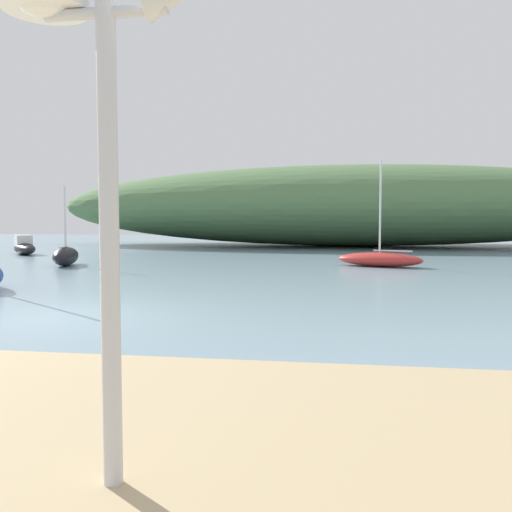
{
  "coord_description": "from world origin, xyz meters",
  "views": [
    {
      "loc": [
        5.38,
        -9.83,
        1.85
      ],
      "look_at": [
        2.86,
        6.12,
        0.81
      ],
      "focal_mm": 38.68,
      "sensor_mm": 36.0,
      "label": 1
    }
  ],
  "objects_px": {
    "motorboat_mid_channel": "(24,247)",
    "sailboat_by_sandbar": "(66,256)",
    "mast_structure": "(67,36)",
    "sailboat_centre_water": "(380,259)"
  },
  "relations": [
    {
      "from": "mast_structure",
      "to": "motorboat_mid_channel",
      "type": "height_order",
      "value": "mast_structure"
    },
    {
      "from": "mast_structure",
      "to": "sailboat_centre_water",
      "type": "xyz_separation_m",
      "value": [
        3.13,
        19.49,
        -2.65
      ]
    },
    {
      "from": "sailboat_centre_water",
      "to": "sailboat_by_sandbar",
      "type": "xyz_separation_m",
      "value": [
        -12.75,
        -1.54,
        0.09
      ]
    },
    {
      "from": "mast_structure",
      "to": "motorboat_mid_channel",
      "type": "relative_size",
      "value": 1.04
    },
    {
      "from": "motorboat_mid_channel",
      "to": "sailboat_by_sandbar",
      "type": "distance_m",
      "value": 9.0
    },
    {
      "from": "motorboat_mid_channel",
      "to": "sailboat_centre_water",
      "type": "xyz_separation_m",
      "value": [
        18.75,
        -5.16,
        -0.11
      ]
    },
    {
      "from": "sailboat_centre_water",
      "to": "sailboat_by_sandbar",
      "type": "distance_m",
      "value": 12.84
    },
    {
      "from": "sailboat_by_sandbar",
      "to": "sailboat_centre_water",
      "type": "bearing_deg",
      "value": 6.89
    },
    {
      "from": "sailboat_centre_water",
      "to": "sailboat_by_sandbar",
      "type": "bearing_deg",
      "value": -173.11
    },
    {
      "from": "sailboat_by_sandbar",
      "to": "motorboat_mid_channel",
      "type": "bearing_deg",
      "value": 131.87
    }
  ]
}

